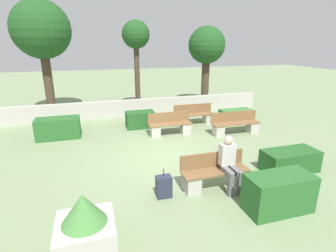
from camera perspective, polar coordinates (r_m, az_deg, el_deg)
The scene contains 17 objects.
ground_plane at distance 8.44m, azimuth -0.32°, elevation -6.94°, with size 60.00×60.00×0.00m, color gray.
perimeter_wall at distance 13.27m, azimuth -6.88°, elevation 4.01°, with size 13.29×0.30×0.82m.
bench_front at distance 6.80m, azimuth 10.16°, elevation -10.52°, with size 1.72×0.49×0.88m.
bench_left_side at distance 10.40m, azimuth 0.49°, elevation -0.13°, with size 1.72×0.49×0.88m.
bench_right_side at distance 10.84m, azimuth 14.45°, elevation 0.10°, with size 1.99×0.48×0.88m.
bench_back at distance 11.82m, azimuth 5.72°, elevation 2.00°, with size 1.79×0.49×0.88m.
person_seated_man at distance 6.64m, azimuth 13.21°, elevation -7.39°, with size 0.38×0.64×1.36m.
hedge_block_near_left at distance 11.35m, azimuth -6.06°, elevation 1.39°, with size 1.20×0.66×0.70m.
hedge_block_near_right at distance 8.29m, azimuth 24.97°, elevation -6.86°, with size 1.58×0.74×0.62m.
hedge_block_mid_left at distance 12.55m, azimuth 14.67°, elevation 2.16°, with size 1.47×0.81×0.56m.
hedge_block_mid_right at distance 6.31m, azimuth 22.93°, elevation -13.29°, with size 1.45×0.69×0.84m.
hedge_block_far_left at distance 10.87m, azimuth -22.77°, elevation -0.43°, with size 1.60×0.77×0.79m.
planter_corner_left at distance 5.04m, azimuth -17.56°, elevation -20.21°, with size 1.00×1.00×1.12m.
suitcase at distance 6.36m, azimuth -0.92°, elevation -13.05°, with size 0.36×0.24×0.74m.
tree_leftmost at distance 14.47m, azimuth -25.86°, elevation 18.12°, with size 2.74×2.74×5.49m.
tree_center_left at distance 14.22m, azimuth -7.01°, elevation 18.45°, with size 1.42×1.42×4.63m.
tree_center_right at distance 15.47m, azimuth 8.40°, elevation 16.62°, with size 2.06×2.06×4.42m.
Camera 1 is at (-2.16, -7.36, 3.52)m, focal length 28.00 mm.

